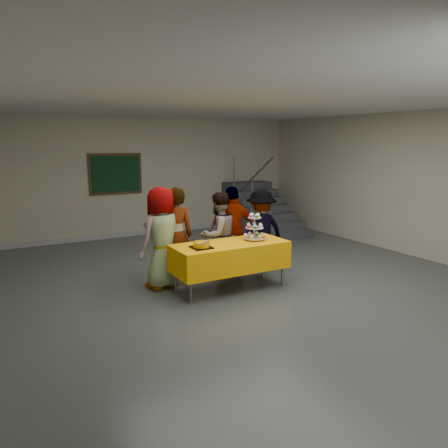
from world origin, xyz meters
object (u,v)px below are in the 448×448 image
(schoolchild_c, at_px, (219,235))
(schoolchild_d, at_px, (233,231))
(schoolchild_e, at_px, (261,230))
(bear_cake, at_px, (201,244))
(schoolchild_a, at_px, (162,238))
(schoolchild_b, at_px, (176,236))
(noticeboard, at_px, (116,174))
(staircase, at_px, (258,212))
(cupcake_stand, at_px, (254,229))
(bake_table, at_px, (230,256))

(schoolchild_c, distance_m, schoolchild_d, 0.31)
(schoolchild_c, distance_m, schoolchild_e, 0.92)
(bear_cake, xyz_separation_m, schoolchild_c, (0.70, 0.73, -0.07))
(schoolchild_a, relative_size, schoolchild_b, 1.01)
(schoolchild_a, relative_size, schoolchild_c, 1.10)
(noticeboard, bearing_deg, staircase, -12.94)
(schoolchild_d, bearing_deg, schoolchild_e, -170.15)
(bear_cake, height_order, noticeboard, noticeboard)
(cupcake_stand, distance_m, schoolchild_d, 0.68)
(cupcake_stand, bearing_deg, schoolchild_a, 156.24)
(noticeboard, bearing_deg, cupcake_stand, -78.08)
(schoolchild_b, distance_m, staircase, 4.94)
(bear_cake, xyz_separation_m, schoolchild_d, (1.01, 0.76, -0.03))
(cupcake_stand, xyz_separation_m, staircase, (2.64, 3.88, -0.45))
(staircase, bearing_deg, schoolchild_a, -141.10)
(schoolchild_b, height_order, schoolchild_c, schoolchild_b)
(schoolchild_b, bearing_deg, schoolchild_c, -172.72)
(bake_table, bearing_deg, bear_cake, -172.58)
(bake_table, distance_m, schoolchild_b, 1.00)
(schoolchild_c, bearing_deg, cupcake_stand, 107.24)
(cupcake_stand, bearing_deg, schoolchild_e, 48.89)
(schoolchild_c, bearing_deg, noticeboard, -91.46)
(schoolchild_b, height_order, noticeboard, noticeboard)
(schoolchild_b, distance_m, schoolchild_e, 1.71)
(schoolchild_e, bearing_deg, schoolchild_c, -0.57)
(schoolchild_d, bearing_deg, schoolchild_b, 7.17)
(cupcake_stand, height_order, schoolchild_b, schoolchild_b)
(cupcake_stand, xyz_separation_m, schoolchild_c, (-0.34, 0.63, -0.18))
(schoolchild_a, bearing_deg, cupcake_stand, 134.88)
(schoolchild_c, xyz_separation_m, staircase, (2.98, 3.24, -0.27))
(cupcake_stand, distance_m, schoolchild_a, 1.53)
(bake_table, height_order, noticeboard, noticeboard)
(schoolchild_c, bearing_deg, schoolchild_e, 171.53)
(schoolchild_a, relative_size, schoolchild_e, 1.11)
(schoolchild_b, xyz_separation_m, schoolchild_d, (1.10, -0.04, -0.02))
(schoolchild_c, relative_size, schoolchild_e, 1.01)
(schoolchild_a, bearing_deg, schoolchild_b, 175.01)
(schoolchild_a, bearing_deg, staircase, -162.47)
(bake_table, height_order, staircase, staircase)
(schoolchild_e, relative_size, staircase, 0.63)
(schoolchild_c, bearing_deg, schoolchild_a, -9.69)
(noticeboard, bearing_deg, bake_table, -83.83)
(schoolchild_e, bearing_deg, schoolchild_a, -1.22)
(schoolchild_d, relative_size, schoolchild_e, 1.07)
(bear_cake, relative_size, schoolchild_c, 0.24)
(cupcake_stand, bearing_deg, schoolchild_d, 92.17)
(bake_table, relative_size, schoolchild_c, 1.24)
(schoolchild_e, bearing_deg, staircase, -125.43)
(bear_cake, height_order, schoolchild_e, schoolchild_e)
(schoolchild_a, xyz_separation_m, schoolchild_e, (1.98, 0.05, -0.08))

